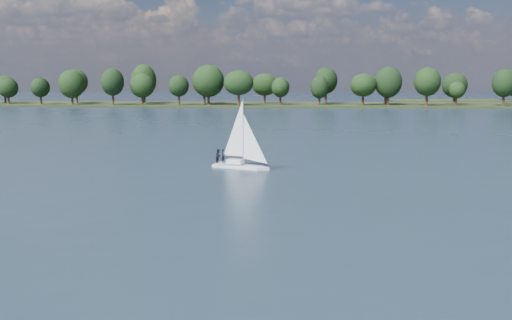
{
  "coord_description": "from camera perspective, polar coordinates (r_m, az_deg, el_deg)",
  "views": [
    {
      "loc": [
        6.43,
        -9.76,
        9.66
      ],
      "look_at": [
        2.67,
        41.19,
        2.5
      ],
      "focal_mm": 40.0,
      "sensor_mm": 36.0,
      "label": 1
    }
  ],
  "objects": [
    {
      "name": "ground",
      "position": [
        110.38,
        0.87,
        2.95
      ],
      "size": [
        700.0,
        700.0,
        0.0
      ],
      "primitive_type": "plane",
      "color": "#233342",
      "rests_on": "ground"
    },
    {
      "name": "treeline",
      "position": [
        218.39,
        1.76,
        7.56
      ],
      "size": [
        563.04,
        73.68,
        18.2
      ],
      "color": "black",
      "rests_on": "ground"
    },
    {
      "name": "sailboat",
      "position": [
        62.92,
        -1.82,
        1.23
      ],
      "size": [
        6.34,
        4.0,
        8.11
      ],
      "rotation": [
        0.0,
        0.0,
        -0.4
      ],
      "color": "white",
      "rests_on": "ground"
    },
    {
      "name": "far_shore",
      "position": [
        222.07,
        2.57,
        5.47
      ],
      "size": [
        660.0,
        40.0,
        1.5
      ],
      "primitive_type": "cube",
      "color": "black",
      "rests_on": "ground"
    }
  ]
}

